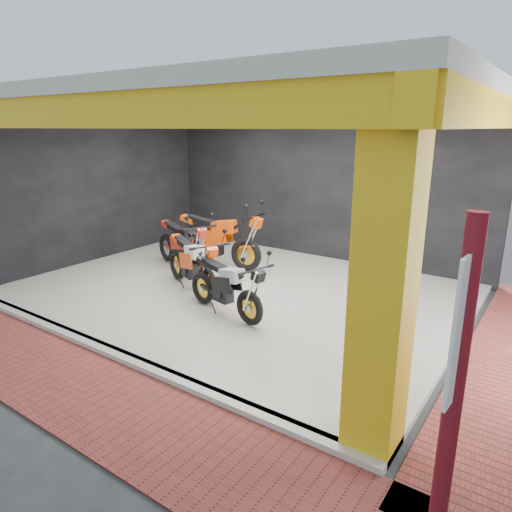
# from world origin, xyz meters

# --- Properties ---
(ground) EXTENTS (80.00, 80.00, 0.00)m
(ground) POSITION_xyz_m (0.00, 0.00, 0.00)
(ground) COLOR #2D2D30
(ground) RESTS_ON ground
(showroom_floor) EXTENTS (8.00, 6.00, 0.10)m
(showroom_floor) POSITION_xyz_m (0.00, 2.00, 0.05)
(showroom_floor) COLOR silver
(showroom_floor) RESTS_ON ground
(showroom_ceiling) EXTENTS (8.40, 6.40, 0.20)m
(showroom_ceiling) POSITION_xyz_m (0.00, 2.00, 3.60)
(showroom_ceiling) COLOR beige
(showroom_ceiling) RESTS_ON corner_column
(back_wall) EXTENTS (8.20, 0.20, 3.50)m
(back_wall) POSITION_xyz_m (0.00, 5.10, 1.75)
(back_wall) COLOR black
(back_wall) RESTS_ON ground
(left_wall) EXTENTS (0.20, 6.20, 3.50)m
(left_wall) POSITION_xyz_m (-4.10, 2.00, 1.75)
(left_wall) COLOR black
(left_wall) RESTS_ON ground
(corner_column) EXTENTS (0.50, 0.50, 3.50)m
(corner_column) POSITION_xyz_m (3.75, -0.75, 1.75)
(corner_column) COLOR #EAB213
(corner_column) RESTS_ON ground
(header_beam_front) EXTENTS (8.40, 0.30, 0.40)m
(header_beam_front) POSITION_xyz_m (0.00, -1.00, 3.30)
(header_beam_front) COLOR #EAB213
(header_beam_front) RESTS_ON corner_column
(header_beam_right) EXTENTS (0.30, 6.40, 0.40)m
(header_beam_right) POSITION_xyz_m (4.00, 2.00, 3.30)
(header_beam_right) COLOR #EAB213
(header_beam_right) RESTS_ON corner_column
(floor_kerb) EXTENTS (8.00, 0.20, 0.10)m
(floor_kerb) POSITION_xyz_m (0.00, -1.02, 0.05)
(floor_kerb) COLOR silver
(floor_kerb) RESTS_ON ground
(paver_front) EXTENTS (9.00, 1.40, 0.03)m
(paver_front) POSITION_xyz_m (0.00, -1.80, 0.01)
(paver_front) COLOR #9C3533
(paver_front) RESTS_ON ground
(signpost) EXTENTS (0.11, 0.38, 2.70)m
(signpost) POSITION_xyz_m (4.65, -2.09, 1.48)
(signpost) COLOR maroon
(signpost) RESTS_ON ground
(moto_hero) EXTENTS (2.21, 1.52, 1.27)m
(moto_hero) POSITION_xyz_m (-0.09, 1.19, 0.73)
(moto_hero) COLOR #FC420A
(moto_hero) RESTS_ON showroom_floor
(moto_row_a) EXTENTS (2.01, 1.10, 1.16)m
(moto_row_a) POSITION_xyz_m (1.17, 0.74, 0.68)
(moto_row_a) COLOR black
(moto_row_a) RESTS_ON showroom_floor
(moto_row_b) EXTENTS (2.24, 1.39, 1.28)m
(moto_row_b) POSITION_xyz_m (-1.18, 2.13, 0.74)
(moto_row_b) COLOR #B22412
(moto_row_b) RESTS_ON showroom_floor
(moto_row_c) EXTENTS (2.50, 1.17, 1.47)m
(moto_row_c) POSITION_xyz_m (-0.50, 2.95, 0.84)
(moto_row_c) COLOR #F8530A
(moto_row_c) RESTS_ON showroom_floor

